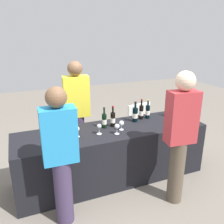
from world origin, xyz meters
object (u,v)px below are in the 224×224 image
Objects in this scene: guest_1 at (180,134)px; wine_bottle_5 at (141,112)px; menu_board at (139,124)px; wine_glass_4 at (121,124)px; wine_bottle_1 at (70,124)px; wine_bottle_6 at (148,112)px; wine_glass_2 at (99,127)px; wine_glass_1 at (77,129)px; wine_bottle_3 at (113,119)px; wine_bottle_7 at (174,110)px; wine_bottle_2 at (104,121)px; server_pouring at (77,110)px; wine_bottle_0 at (55,127)px; guest_0 at (61,154)px; wine_bottle_4 at (135,114)px; wine_glass_0 at (52,135)px; wine_glass_3 at (117,127)px.

wine_bottle_5 is at bearing 95.34° from guest_1.
wine_glass_4 is at bearing -139.79° from menu_board.
wine_bottle_1 reaches higher than wine_bottle_6.
wine_glass_2 is at bearing -177.18° from wine_glass_4.
wine_bottle_3 is at bearing 15.28° from wine_glass_1.
wine_bottle_7 is (0.51, -0.12, 0.01)m from wine_bottle_5.
wine_glass_4 is (0.65, -0.22, -0.02)m from wine_bottle_1.
wine_glass_2 is at bearing -172.69° from wine_bottle_7.
wine_bottle_2 is 0.93× the size of wine_bottle_7.
server_pouring is at bearing 160.20° from wine_bottle_7.
wine_bottle_0 is 0.19× the size of server_pouring.
wine_bottle_2 is at bearing -1.59° from wine_bottle_0.
server_pouring reaches higher than wine_bottle_6.
guest_0 reaches higher than wine_bottle_2.
wine_bottle_6 is 1.21m from wine_glass_1.
wine_bottle_2 is 0.56m from server_pouring.
wine_bottle_7 is at bearing -5.68° from wine_bottle_4.
wine_bottle_3 is at bearing 40.20° from guest_0.
wine_bottle_1 is 0.98× the size of wine_bottle_5.
wine_bottle_0 is 0.96× the size of wine_bottle_7.
wine_bottle_0 is 0.21m from wine_glass_0.
menu_board is (1.10, 0.93, -0.47)m from wine_glass_2.
server_pouring is (0.20, 0.43, 0.03)m from wine_bottle_1.
wine_bottle_5 is at bearing 11.87° from wine_bottle_3.
guest_0 is at bearing -152.73° from wine_glass_3.
server_pouring reaches higher than wine_glass_4.
wine_glass_0 reaches higher than menu_board.
wine_glass_1 reaches higher than wine_glass_2.
wine_bottle_0 is 0.58m from wine_glass_2.
guest_1 is at bearing -5.34° from guest_0.
wine_glass_2 is (0.33, -0.24, -0.01)m from wine_bottle_1.
guest_0 is (-0.05, -0.70, -0.02)m from wine_bottle_0.
wine_bottle_6 is 2.12× the size of wine_glass_2.
wine_glass_0 is 0.83m from wine_glass_3.
wine_bottle_5 reaches higher than wine_glass_0.
wine_bottle_5 is at bearing 166.64° from wine_bottle_7.
wine_bottle_6 is 0.77m from wine_glass_3.
wine_glass_0 is 0.93m from wine_glass_4.
wine_bottle_1 is 0.48m from server_pouring.
wine_bottle_1 is 2.22× the size of wine_glass_0.
wine_glass_2 is (-0.78, -0.29, -0.01)m from wine_bottle_5.
wine_bottle_3 is at bearing -5.86° from wine_bottle_1.
menu_board is (1.23, 0.26, -0.51)m from server_pouring.
wine_bottle_6 is at bearing 9.55° from wine_bottle_3.
wine_bottle_4 is at bearing 11.01° from wine_glass_0.
wine_bottle_5 is 0.19× the size of server_pouring.
wine_bottle_0 and wine_bottle_4 have the same top height.
wine_bottle_0 is 2.16× the size of wine_glass_1.
wine_bottle_7 is (1.61, -0.07, 0.01)m from wine_bottle_1.
wine_glass_1 is 0.62m from wine_glass_4.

